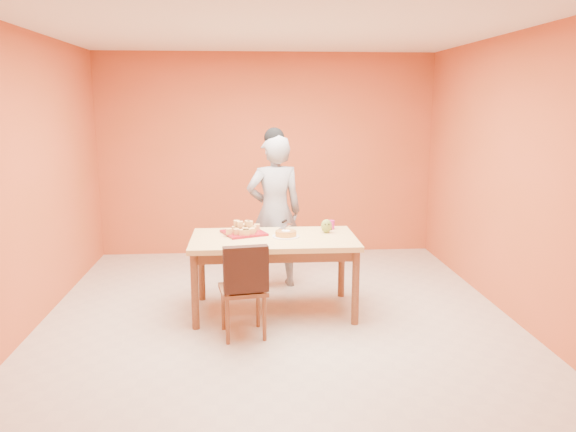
{
  "coord_description": "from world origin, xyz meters",
  "views": [
    {
      "loc": [
        -0.28,
        -5.09,
        2.04
      ],
      "look_at": [
        0.12,
        0.3,
        0.95
      ],
      "focal_mm": 35.0,
      "sensor_mm": 36.0,
      "label": 1
    }
  ],
  "objects": [
    {
      "name": "dining_chair",
      "position": [
        -0.33,
        -0.37,
        0.45
      ],
      "size": [
        0.46,
        0.52,
        0.87
      ],
      "rotation": [
        0.0,
        0.0,
        0.15
      ],
      "color": "brown",
      "rests_on": "floor"
    },
    {
      "name": "wall_right",
      "position": [
        2.25,
        0.0,
        1.35
      ],
      "size": [
        0.0,
        5.0,
        5.0
      ],
      "primitive_type": "plane",
      "rotation": [
        1.57,
        0.0,
        -1.57
      ],
      "color": "#C6522D",
      "rests_on": "floor"
    },
    {
      "name": "cake_server",
      "position": [
        0.1,
        0.39,
        0.83
      ],
      "size": [
        0.16,
        0.29,
        0.01
      ],
      "primitive_type": "cube",
      "rotation": [
        0.0,
        0.0,
        -0.38
      ],
      "color": "silver",
      "rests_on": "sponge_cake"
    },
    {
      "name": "pastry_platter",
      "position": [
        -0.32,
        0.37,
        0.77
      ],
      "size": [
        0.49,
        0.49,
        0.02
      ],
      "primitive_type": "cube",
      "rotation": [
        0.0,
        0.0,
        0.38
      ],
      "color": "maroon",
      "rests_on": "dining_table"
    },
    {
      "name": "white_cake_plate",
      "position": [
        0.09,
        0.21,
        0.77
      ],
      "size": [
        0.29,
        0.29,
        0.01
      ],
      "primitive_type": "cylinder",
      "rotation": [
        0.0,
        0.0,
        0.1
      ],
      "color": "white",
      "rests_on": "dining_table"
    },
    {
      "name": "wall_back",
      "position": [
        0.0,
        2.5,
        1.35
      ],
      "size": [
        4.5,
        0.0,
        4.5
      ],
      "primitive_type": "plane",
      "rotation": [
        1.57,
        0.0,
        0.0
      ],
      "color": "#C6522D",
      "rests_on": "floor"
    },
    {
      "name": "wall_left",
      "position": [
        -2.25,
        0.0,
        1.35
      ],
      "size": [
        0.0,
        5.0,
        5.0
      ],
      "primitive_type": "plane",
      "rotation": [
        1.57,
        0.0,
        1.57
      ],
      "color": "#C6522D",
      "rests_on": "floor"
    },
    {
      "name": "pastry_pile",
      "position": [
        -0.32,
        0.37,
        0.84
      ],
      "size": [
        0.34,
        0.34,
        0.11
      ],
      "primitive_type": null,
      "color": "#DFB25F",
      "rests_on": "pastry_platter"
    },
    {
      "name": "magenta_glass",
      "position": [
        0.59,
        0.52,
        0.81
      ],
      "size": [
        0.07,
        0.07,
        0.09
      ],
      "primitive_type": "cylinder",
      "rotation": [
        0.0,
        0.0,
        -0.06
      ],
      "color": "#BB1C77",
      "rests_on": "dining_table"
    },
    {
      "name": "ceiling",
      "position": [
        0.0,
        0.0,
        2.7
      ],
      "size": [
        5.0,
        5.0,
        0.0
      ],
      "primitive_type": "plane",
      "rotation": [
        3.14,
        0.0,
        0.0
      ],
      "color": "white",
      "rests_on": "wall_back"
    },
    {
      "name": "egg_ornament",
      "position": [
        0.51,
        0.36,
        0.83
      ],
      "size": [
        0.13,
        0.11,
        0.14
      ],
      "primitive_type": "ellipsoid",
      "rotation": [
        0.0,
        0.0,
        0.2
      ],
      "color": "olive",
      "rests_on": "dining_table"
    },
    {
      "name": "sponge_cake",
      "position": [
        0.09,
        0.21,
        0.8
      ],
      "size": [
        0.26,
        0.26,
        0.05
      ],
      "primitive_type": "cylinder",
      "rotation": [
        0.0,
        0.0,
        0.33
      ],
      "color": "orange",
      "rests_on": "white_cake_plate"
    },
    {
      "name": "person",
      "position": [
        0.02,
        1.02,
        0.85
      ],
      "size": [
        0.68,
        0.5,
        1.7
      ],
      "primitive_type": "imported",
      "rotation": [
        0.0,
        0.0,
        3.3
      ],
      "color": "gray",
      "rests_on": "floor"
    },
    {
      "name": "dining_table",
      "position": [
        -0.03,
        0.21,
        0.67
      ],
      "size": [
        1.6,
        0.9,
        0.76
      ],
      "color": "#E0C475",
      "rests_on": "floor"
    },
    {
      "name": "checker_tin",
      "position": [
        0.55,
        0.51,
        0.77
      ],
      "size": [
        0.12,
        0.12,
        0.03
      ],
      "primitive_type": "cylinder",
      "rotation": [
        0.0,
        0.0,
        0.33
      ],
      "color": "#34210E",
      "rests_on": "dining_table"
    },
    {
      "name": "red_dinner_plate",
      "position": [
        -0.3,
        0.56,
        0.77
      ],
      "size": [
        0.35,
        0.35,
        0.02
      ],
      "primitive_type": "cylinder",
      "rotation": [
        0.0,
        0.0,
        0.34
      ],
      "color": "maroon",
      "rests_on": "dining_table"
    },
    {
      "name": "floor",
      "position": [
        0.0,
        0.0,
        0.0
      ],
      "size": [
        5.0,
        5.0,
        0.0
      ],
      "primitive_type": "plane",
      "color": "beige",
      "rests_on": "ground"
    }
  ]
}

